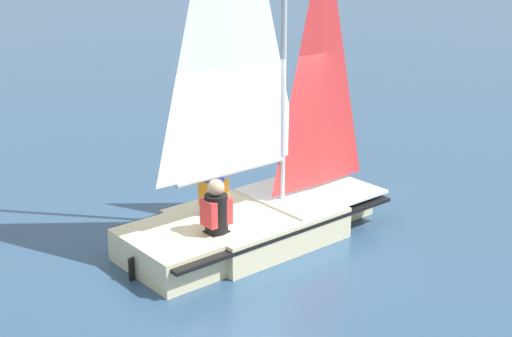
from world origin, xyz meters
name	(u,v)px	position (x,y,z in m)	size (l,w,h in m)	color
ground_plane	(256,238)	(0.00, 0.00, 0.00)	(260.00, 260.00, 0.00)	#2D4C6B
sailboat_main	(256,187)	(0.00, -0.01, 0.77)	(2.76, 4.14, 5.80)	beige
sailor_helm	(214,199)	(-0.14, -0.57, 0.63)	(0.38, 0.40, 1.16)	black
sailor_crew	(217,219)	(0.55, -0.77, 0.62)	(0.38, 0.40, 1.16)	black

